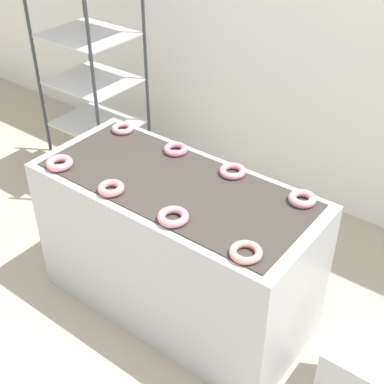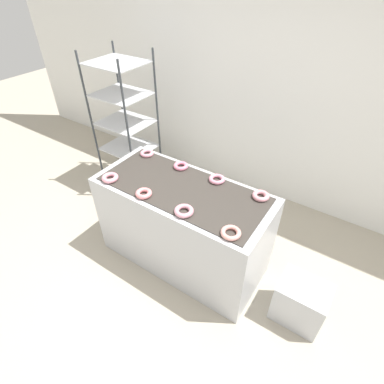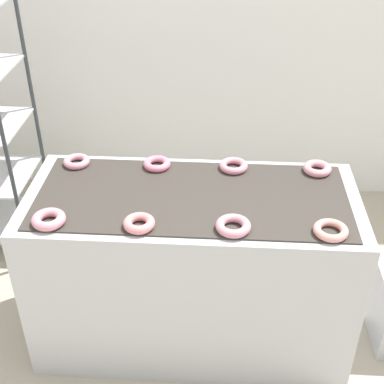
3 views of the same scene
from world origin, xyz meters
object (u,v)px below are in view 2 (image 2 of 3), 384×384
fryer_machine (183,226)px  donut_far_left (147,153)px  donut_near_midright (184,211)px  donut_near_midleft (144,193)px  glaze_bin (300,302)px  donut_far_midright (217,179)px  baking_rack_cart (125,122)px  donut_far_right (261,196)px  donut_far_midleft (181,166)px  donut_near_left (110,178)px  donut_near_right (231,233)px

fryer_machine → donut_far_left: (-0.61, 0.25, 0.47)m
donut_near_midright → donut_near_midleft: bearing=-179.0°
glaze_bin → donut_far_midright: 1.24m
fryer_machine → baking_rack_cart: 1.61m
donut_far_right → baking_rack_cart: bearing=166.4°
baking_rack_cart → donut_far_midleft: size_ratio=12.28×
donut_far_midright → donut_far_right: bearing=-0.4°
donut_near_left → baking_rack_cart: bearing=127.8°
glaze_bin → donut_far_midleft: bearing=169.8°
donut_near_midleft → donut_far_midleft: (0.02, 0.51, -0.00)m
baking_rack_cart → donut_far_right: (1.98, -0.48, 0.06)m
donut_far_left → fryer_machine: bearing=-22.4°
donut_near_midright → baking_rack_cart: bearing=147.8°
fryer_machine → donut_near_midright: size_ratio=10.34×
donut_near_right → donut_far_midleft: donut_far_midleft is taller
donut_near_midright → donut_far_left: donut_near_midright is taller
fryer_machine → donut_far_right: bearing=22.6°
donut_near_left → donut_near_right: (1.20, 0.00, -0.00)m
baking_rack_cart → donut_near_left: 1.25m
baking_rack_cart → glaze_bin: baking_rack_cart is taller
donut_far_right → donut_near_right: bearing=-91.1°
glaze_bin → baking_rack_cart: bearing=164.0°
donut_near_right → donut_far_midright: size_ratio=1.03×
fryer_machine → donut_near_right: 0.80m
glaze_bin → donut_near_left: (-1.78, -0.26, 0.72)m
donut_near_midleft → donut_near_midright: same height
donut_near_right → donut_far_midleft: (-0.79, 0.50, 0.00)m
fryer_machine → donut_far_midright: bearing=53.0°
glaze_bin → donut_far_midleft: 1.57m
fryer_machine → glaze_bin: size_ratio=3.82×
donut_near_midright → donut_near_right: 0.41m
fryer_machine → donut_near_right: size_ratio=10.65×
fryer_machine → donut_near_left: donut_near_left is taller
donut_far_midright → glaze_bin: bearing=-14.3°
glaze_bin → donut_far_midleft: donut_far_midleft is taller
donut_near_midright → donut_far_left: size_ratio=1.13×
donut_near_midright → donut_near_left: bearing=-179.6°
glaze_bin → donut_near_midright: (-0.99, -0.25, 0.71)m
fryer_machine → donut_near_midleft: (-0.21, -0.26, 0.47)m
donut_near_right → donut_far_midright: bearing=128.7°
donut_near_left → donut_far_midleft: 0.65m
donut_near_midright → donut_far_right: bearing=50.2°
glaze_bin → donut_far_midleft: size_ratio=2.99×
donut_near_midright → donut_far_left: bearing=148.0°
fryer_machine → donut_far_midleft: size_ratio=11.44×
baking_rack_cart → donut_near_left: bearing=-52.2°
donut_far_left → donut_near_midright: bearing=-32.0°
donut_near_left → donut_far_left: (-0.00, 0.50, -0.00)m
donut_near_left → donut_far_left: 0.50m
donut_far_right → donut_near_left: bearing=-157.3°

